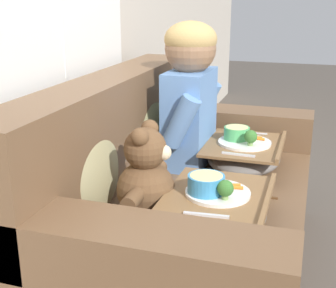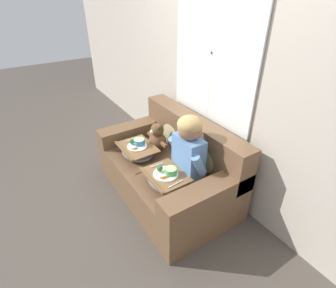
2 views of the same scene
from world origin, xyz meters
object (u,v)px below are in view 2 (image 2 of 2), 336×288
at_px(teddy_bear, 157,138).
at_px(lap_tray_child, 166,179).
at_px(couch, 170,169).
at_px(throw_pillow_behind_child, 204,154).
at_px(child_figure, 189,145).
at_px(lap_tray_teddy, 138,150).
at_px(throw_pillow_behind_teddy, 172,131).

relative_size(teddy_bear, lap_tray_child, 0.87).
height_order(couch, throw_pillow_behind_child, couch).
bearing_deg(throw_pillow_behind_child, child_figure, -90.01).
height_order(teddy_bear, lap_tray_teddy, teddy_bear).
bearing_deg(lap_tray_child, throw_pillow_behind_teddy, 141.77).
distance_m(throw_pillow_behind_child, lap_tray_child, 0.49).
relative_size(throw_pillow_behind_teddy, lap_tray_child, 0.87).
xyz_separation_m(throw_pillow_behind_child, lap_tray_child, (0.00, -0.47, -0.12)).
distance_m(throw_pillow_behind_teddy, lap_tray_child, 0.77).
relative_size(throw_pillow_behind_teddy, child_figure, 0.57).
relative_size(couch, lap_tray_child, 3.73).
distance_m(throw_pillow_behind_teddy, lap_tray_teddy, 0.49).
height_order(couch, child_figure, child_figure).
xyz_separation_m(couch, teddy_bear, (-0.30, 0.01, 0.26)).
xyz_separation_m(throw_pillow_behind_child, lap_tray_teddy, (-0.60, -0.47, -0.12)).
distance_m(throw_pillow_behind_child, lap_tray_teddy, 0.77).
bearing_deg(teddy_bear, couch, -1.86).
xyz_separation_m(throw_pillow_behind_child, throw_pillow_behind_teddy, (-0.60, 0.00, 0.00)).
height_order(child_figure, lap_tray_child, child_figure).
xyz_separation_m(couch, throw_pillow_behind_teddy, (-0.30, 0.22, 0.29)).
relative_size(throw_pillow_behind_child, lap_tray_child, 0.94).
height_order(child_figure, lap_tray_teddy, child_figure).
distance_m(couch, teddy_bear, 0.39).
bearing_deg(teddy_bear, lap_tray_teddy, -90.43).
bearing_deg(teddy_bear, lap_tray_child, -23.37).
relative_size(throw_pillow_behind_child, lap_tray_teddy, 0.92).
bearing_deg(child_figure, throw_pillow_behind_child, 89.99).
height_order(couch, lap_tray_teddy, couch).
distance_m(throw_pillow_behind_child, throw_pillow_behind_teddy, 0.60).
bearing_deg(lap_tray_child, lap_tray_teddy, 179.99).
bearing_deg(throw_pillow_behind_child, lap_tray_teddy, -141.83).
bearing_deg(teddy_bear, child_figure, 0.35).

